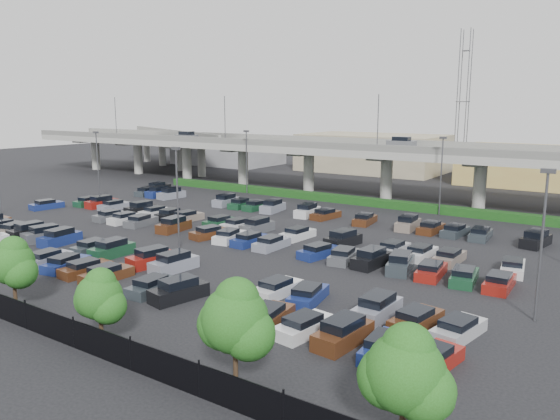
{
  "coord_description": "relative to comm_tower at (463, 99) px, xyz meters",
  "views": [
    {
      "loc": [
        38.24,
        -46.33,
        14.29
      ],
      "look_at": [
        2.48,
        6.44,
        2.0
      ],
      "focal_mm": 35.0,
      "sensor_mm": 36.0,
      "label": 1
    }
  ],
  "objects": [
    {
      "name": "ground",
      "position": [
        -4.0,
        -74.0,
        -15.61
      ],
      "size": [
        280.0,
        280.0,
        0.0
      ],
      "primitive_type": "plane",
      "color": "black"
    },
    {
      "name": "overpass",
      "position": [
        -4.25,
        -42.01,
        -8.64
      ],
      "size": [
        150.0,
        13.0,
        15.8
      ],
      "color": "gray",
      "rests_on": "ground"
    },
    {
      "name": "on_ramp",
      "position": [
        -56.1,
        -30.95,
        -8.76
      ],
      "size": [
        50.93,
        30.13,
        8.8
      ],
      "color": "gray",
      "rests_on": "ground"
    },
    {
      "name": "hedge",
      "position": [
        -4.0,
        -49.0,
        -15.06
      ],
      "size": [
        66.0,
        1.6,
        1.1
      ],
      "primitive_type": "cube",
      "color": "#103812",
      "rests_on": "ground"
    },
    {
      "name": "tree_row",
      "position": [
        -3.3,
        -100.53,
        -12.09
      ],
      "size": [
        65.07,
        3.66,
        5.94
      ],
      "color": "#332316",
      "rests_on": "ground"
    },
    {
      "name": "parked_cars",
      "position": [
        -4.32,
        -77.79,
        -14.99
      ],
      "size": [
        63.09,
        41.57,
        1.67
      ],
      "color": "#515358",
      "rests_on": "ground"
    },
    {
      "name": "light_poles",
      "position": [
        -8.12,
        -72.0,
        -9.37
      ],
      "size": [
        66.9,
        48.38,
        10.3
      ],
      "color": "#48484D",
      "rests_on": "ground"
    },
    {
      "name": "distant_buildings",
      "position": [
        8.38,
        -12.19,
        -11.87
      ],
      "size": [
        138.0,
        24.0,
        9.0
      ],
      "color": "gray",
      "rests_on": "ground"
    },
    {
      "name": "comm_tower",
      "position": [
        0.0,
        0.0,
        0.0
      ],
      "size": [
        2.4,
        2.4,
        30.0
      ],
      "color": "#48484D",
      "rests_on": "ground"
    }
  ]
}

